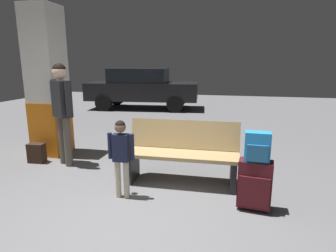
# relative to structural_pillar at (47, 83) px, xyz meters

# --- Properties ---
(ground_plane) EXTENTS (18.00, 18.00, 0.10)m
(ground_plane) POSITION_rel_structural_pillar_xyz_m (2.25, 1.81, -1.39)
(ground_plane) COLOR slate
(structural_pillar) EXTENTS (0.57, 0.57, 2.70)m
(structural_pillar) POSITION_rel_structural_pillar_xyz_m (0.00, 0.00, 0.00)
(structural_pillar) COLOR orange
(structural_pillar) RESTS_ON ground_plane
(bench) EXTENTS (1.61, 0.56, 0.89)m
(bench) POSITION_rel_structural_pillar_xyz_m (2.66, -0.79, -0.90)
(bench) COLOR tan
(bench) RESTS_ON ground_plane
(suitcase) EXTENTS (0.40, 0.27, 0.60)m
(suitcase) POSITION_rel_structural_pillar_xyz_m (3.62, -1.38, -1.02)
(suitcase) COLOR #471419
(suitcase) RESTS_ON ground_plane
(backpack_bright) EXTENTS (0.29, 0.20, 0.34)m
(backpack_bright) POSITION_rel_structural_pillar_xyz_m (3.62, -1.38, -0.57)
(backpack_bright) COLOR #268CD8
(backpack_bright) RESTS_ON suitcase
(child) EXTENTS (0.34, 0.20, 1.01)m
(child) POSITION_rel_structural_pillar_xyz_m (1.99, -1.42, -0.72)
(child) COLOR beige
(child) RESTS_ON ground_plane
(adult) EXTENTS (0.51, 0.35, 1.70)m
(adult) POSITION_rel_structural_pillar_xyz_m (0.60, -0.50, -0.29)
(adult) COLOR brown
(adult) RESTS_ON ground_plane
(backpack_dark_floor) EXTENTS (0.29, 0.21, 0.34)m
(backpack_dark_floor) POSITION_rel_structural_pillar_xyz_m (0.05, -0.53, -1.17)
(backpack_dark_floor) COLOR black
(backpack_dark_floor) RESTS_ON ground_plane
(parked_car_far) EXTENTS (4.25, 2.10, 1.51)m
(parked_car_far) POSITION_rel_structural_pillar_xyz_m (-0.02, 5.65, -0.53)
(parked_car_far) COLOR black
(parked_car_far) RESTS_ON ground_plane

